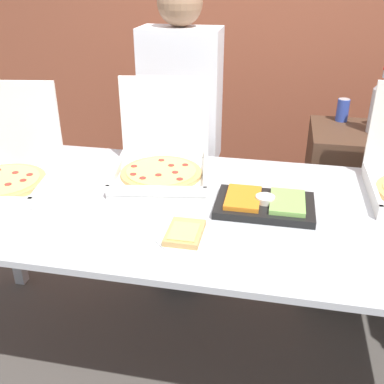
% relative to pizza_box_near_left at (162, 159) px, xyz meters
% --- Properties ---
extents(ground_plane, '(16.00, 16.00, 0.00)m').
position_rel_pizza_box_near_left_xyz_m(ground_plane, '(0.18, -0.25, -0.98)').
color(ground_plane, '#514C47').
extents(brick_wall_behind, '(10.00, 0.06, 2.80)m').
position_rel_pizza_box_near_left_xyz_m(brick_wall_behind, '(0.18, 1.45, 0.42)').
color(brick_wall_behind, '#9E5138').
rests_on(brick_wall_behind, ground_plane).
extents(buffet_table, '(2.42, 1.00, 0.91)m').
position_rel_pizza_box_near_left_xyz_m(buffet_table, '(0.18, -0.25, -0.16)').
color(buffet_table, silver).
rests_on(buffet_table, ground_plane).
extents(pizza_box_near_left, '(0.46, 0.48, 0.40)m').
position_rel_pizza_box_near_left_xyz_m(pizza_box_near_left, '(0.00, 0.00, 0.00)').
color(pizza_box_near_left, white).
rests_on(pizza_box_near_left, buffet_table).
extents(pizza_box_near_right, '(0.47, 0.48, 0.40)m').
position_rel_pizza_box_near_left_xyz_m(pizza_box_near_right, '(-0.63, -0.22, 0.00)').
color(pizza_box_near_right, white).
rests_on(pizza_box_near_right, buffet_table).
extents(paper_plate_front_right, '(0.21, 0.21, 0.03)m').
position_rel_pizza_box_near_left_xyz_m(paper_plate_front_right, '(0.21, -0.49, -0.06)').
color(paper_plate_front_right, white).
rests_on(paper_plate_front_right, buffet_table).
extents(veggie_tray, '(0.37, 0.25, 0.05)m').
position_rel_pizza_box_near_left_xyz_m(veggie_tray, '(0.47, -0.23, -0.05)').
color(veggie_tray, black).
rests_on(veggie_tray, buffet_table).
extents(sideboard_podium, '(0.79, 0.48, 0.97)m').
position_rel_pizza_box_near_left_xyz_m(sideboard_podium, '(1.07, 0.60, -0.49)').
color(sideboard_podium, '#4C3323').
rests_on(sideboard_podium, ground_plane).
extents(soda_bottle, '(0.10, 0.10, 0.33)m').
position_rel_pizza_box_near_left_xyz_m(soda_bottle, '(0.99, 0.60, 0.14)').
color(soda_bottle, '#B7BCC1').
rests_on(soda_bottle, sideboard_podium).
extents(soda_can_silver, '(0.07, 0.07, 0.12)m').
position_rel_pizza_box_near_left_xyz_m(soda_can_silver, '(1.02, 0.70, 0.05)').
color(soda_can_silver, silver).
rests_on(soda_can_silver, sideboard_podium).
extents(soda_can_colored, '(0.07, 0.07, 0.12)m').
position_rel_pizza_box_near_left_xyz_m(soda_can_colored, '(0.83, 0.76, 0.05)').
color(soda_can_colored, '#334CB2').
rests_on(soda_can_colored, sideboard_podium).
extents(person_guest_cap, '(0.40, 0.22, 1.70)m').
position_rel_pizza_box_near_left_xyz_m(person_guest_cap, '(-0.01, 0.45, -0.09)').
color(person_guest_cap, '#2D2D38').
rests_on(person_guest_cap, ground_plane).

